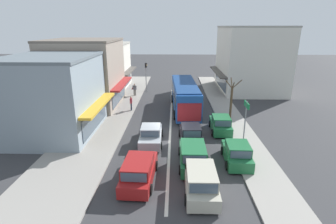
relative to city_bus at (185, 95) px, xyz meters
name	(u,v)px	position (x,y,z in m)	size (l,w,h in m)	color
ground_plane	(170,137)	(-1.52, -7.72, -1.88)	(140.00, 140.00, 0.00)	#353538
lane_centre_line	(171,121)	(-1.52, -3.72, -1.88)	(0.20, 28.00, 0.01)	silver
sidewalk_left	(109,114)	(-8.32, -1.72, -1.81)	(5.20, 44.00, 0.14)	gray
kerb_right	(228,115)	(4.68, -1.72, -1.82)	(2.80, 44.00, 0.12)	gray
shopfront_corner_near	(53,96)	(-11.69, -6.90, 1.57)	(8.01, 8.42, 6.90)	#84939E
shopfront_mid_block	(86,73)	(-11.70, 1.81, 2.03)	(8.70, 8.72, 7.82)	gray
shopfront_far_end	(106,66)	(-11.69, 10.98, 1.53)	(7.34, 9.04, 6.84)	silver
building_right_far	(250,59)	(9.97, 10.66, 2.75)	(9.47, 11.39, 9.27)	silver
city_bus	(185,95)	(0.00, 0.00, 0.00)	(3.11, 10.96, 3.23)	#1E4C99
wagon_queue_gap_filler	(201,180)	(0.42, -15.49, -1.14)	(1.95, 4.50, 1.58)	#B7B29E
sedan_adjacent_lane_trail	(151,135)	(-3.07, -8.77, -1.22)	(1.97, 4.24, 1.47)	#9EA3A8
wagon_behind_bus_near	(139,171)	(-3.30, -14.54, -1.14)	(2.10, 4.58, 1.58)	maroon
wagon_queue_far_back	(193,155)	(0.16, -12.40, -1.14)	(1.95, 4.51, 1.58)	#1E6638
hatchback_behind_bus_mid	(191,134)	(0.21, -8.65, -1.17)	(1.94, 3.77, 1.54)	black
parked_hatchback_kerb_front	(237,154)	(3.28, -12.00, -1.17)	(1.91, 3.75, 1.54)	#1E6638
parked_hatchback_kerb_second	(221,124)	(3.07, -6.28, -1.17)	(1.87, 3.73, 1.54)	#1E6638
traffic_light_downstreet	(146,72)	(-5.35, 9.19, 0.97)	(0.33, 0.24, 4.20)	gray
directional_road_sign	(246,112)	(4.58, -8.67, 0.80)	(0.10, 1.40, 3.60)	gray
street_tree_right	(231,100)	(4.67, -2.71, 0.15)	(1.67, 1.64, 4.23)	brown
pedestrian_with_handbag_near	(134,89)	(-6.64, 6.13, -0.81)	(0.66, 0.32, 1.63)	#4C4742
pedestrian_browsing_midblock	(131,102)	(-6.04, -0.49, -0.81)	(0.27, 0.65, 1.63)	#232838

